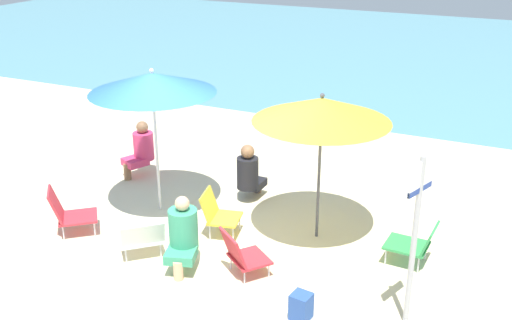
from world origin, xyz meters
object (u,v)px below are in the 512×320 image
object	(u,v)px
beach_chair_b	(242,254)
beach_chair_e	(218,212)
person_a	(141,148)
beach_bag	(301,306)
umbrella_blue	(152,83)
person_b	(183,233)
umbrella_yellow	(322,110)
beach_chair_a	(68,212)
warning_sign	(416,220)
beach_chair_d	(415,243)
person_c	(249,173)
beach_chair_c	(142,237)

from	to	relation	value
beach_chair_b	beach_chair_e	size ratio (longest dim) A/B	1.10
person_a	beach_bag	distance (m)	4.63
umbrella_blue	beach_bag	size ratio (longest dim) A/B	7.01
person_b	person_a	bearing A→B (deg)	-153.65
umbrella_blue	person_a	distance (m)	2.00
umbrella_yellow	beach_chair_a	bearing A→B (deg)	-156.16
person_a	warning_sign	world-z (taller)	warning_sign
beach_chair_d	person_b	size ratio (longest dim) A/B	0.65
umbrella_blue	umbrella_yellow	xyz separation A→B (m)	(2.39, 0.22, -0.13)
umbrella_yellow	person_a	size ratio (longest dim) A/B	2.15
beach_chair_d	person_a	xyz separation A→B (m)	(-4.73, 0.90, 0.18)
beach_chair_e	person_c	distance (m)	1.19
beach_chair_b	person_a	bearing A→B (deg)	92.03
umbrella_blue	beach_chair_d	bearing A→B (deg)	0.84
umbrella_blue	person_b	bearing A→B (deg)	-46.32
warning_sign	beach_chair_b	bearing A→B (deg)	-163.43
beach_chair_b	person_b	xyz separation A→B (m)	(-0.74, -0.13, 0.17)
umbrella_blue	person_a	bearing A→B (deg)	135.81
warning_sign	beach_bag	size ratio (longest dim) A/B	6.32
umbrella_blue	beach_chair_b	size ratio (longest dim) A/B	3.11
beach_chair_a	person_a	size ratio (longest dim) A/B	0.80
umbrella_blue	beach_chair_d	distance (m)	4.09
beach_chair_a	person_b	xyz separation A→B (m)	(1.87, -0.06, 0.14)
beach_chair_a	beach_chair_c	size ratio (longest dim) A/B	0.96
umbrella_blue	warning_sign	xyz separation A→B (m)	(3.91, -1.16, -0.70)
beach_chair_e	beach_bag	distance (m)	2.14
umbrella_blue	person_b	size ratio (longest dim) A/B	2.27
umbrella_yellow	beach_bag	size ratio (longest dim) A/B	6.63
beach_chair_b	beach_bag	size ratio (longest dim) A/B	2.25
umbrella_blue	beach_chair_a	distance (m)	2.10
beach_chair_e	person_a	size ratio (longest dim) A/B	0.66
beach_chair_c	beach_chair_d	world-z (taller)	beach_chair_d
umbrella_blue	beach_chair_b	bearing A→B (deg)	-29.74
beach_chair_d	person_b	world-z (taller)	person_b
beach_chair_a	umbrella_blue	bearing A→B (deg)	18.30
beach_chair_a	beach_bag	xyz separation A→B (m)	(3.58, -0.43, -0.18)
beach_chair_e	person_b	bearing A→B (deg)	-102.23
beach_chair_a	beach_chair_c	distance (m)	1.27
umbrella_blue	beach_chair_c	xyz separation A→B (m)	(0.55, -1.24, -1.66)
umbrella_yellow	beach_chair_d	world-z (taller)	umbrella_yellow
umbrella_blue	beach_chair_a	size ratio (longest dim) A/B	2.84
person_b	warning_sign	size ratio (longest dim) A/B	0.49
beach_chair_b	beach_chair_d	distance (m)	2.17
person_a	beach_bag	bearing A→B (deg)	79.88
beach_chair_c	beach_bag	distance (m)	2.34
warning_sign	beach_chair_a	bearing A→B (deg)	-161.43
beach_chair_d	beach_chair_a	bearing A→B (deg)	17.94
beach_chair_e	person_c	world-z (taller)	person_c
beach_chair_c	person_c	bearing A→B (deg)	-56.45
beach_chair_b	umbrella_yellow	bearing A→B (deg)	16.63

